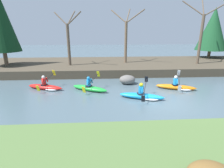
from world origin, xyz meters
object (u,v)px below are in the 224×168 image
Objects in this scene: kayaker_trailing at (90,88)px; boulder_midstream at (127,80)px; kayaker_lead at (177,87)px; kayaker_far_back at (46,87)px; kayaker_middle at (143,96)px.

kayaker_trailing is 3.19m from boulder_midstream.
kayaker_far_back is at bearing -163.41° from kayaker_lead.
boulder_midstream is at bearing 117.80° from kayaker_middle.
kayaker_middle is 3.78m from kayaker_trailing.
kayaker_trailing reaches higher than boulder_midstream.
kayaker_middle and kayaker_trailing have the same top height.
kayaker_far_back is (-3.08, 0.47, -0.02)m from kayaker_trailing.
boulder_midstream is (-0.51, 3.20, 0.15)m from kayaker_middle.
kayaker_trailing is 0.97× the size of kayaker_far_back.
kayaker_far_back is at bearing -159.84° from kayaker_trailing.
kayaker_middle is at bearing -129.90° from kayaker_lead.
kayaker_trailing and kayaker_far_back have the same top height.
kayaker_middle is 1.00× the size of kayaker_far_back.
kayaker_middle is at bearing 1.45° from kayaker_trailing.
kayaker_far_back is 6.01m from boulder_midstream.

